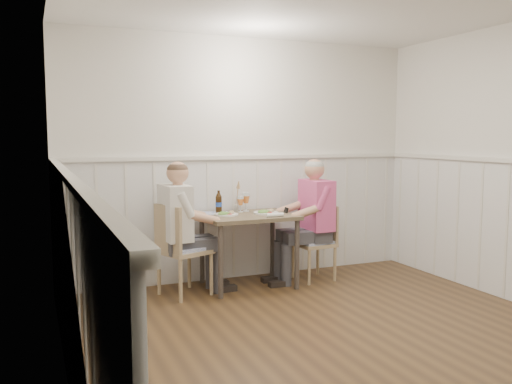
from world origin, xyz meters
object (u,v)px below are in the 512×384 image
Objects in this scene: dining_table at (248,224)px; diner_cream at (180,239)px; chair_right at (318,239)px; man_in_pink at (313,229)px; grass_vase at (236,197)px; chair_left at (180,247)px; beer_bottle at (219,203)px.

diner_cream is at bearing -176.93° from dining_table.
chair_right is (0.79, -0.04, -0.21)m from dining_table.
man_in_pink reaches higher than grass_vase.
dining_table is 1.02× the size of chair_left.
beer_bottle reaches higher than chair_right.
man_in_pink is (0.72, -0.05, -0.09)m from dining_table.
dining_table is at bearing 177.45° from chair_right.
chair_right is at bearing -13.04° from beer_bottle.
diner_cream reaches higher than dining_table.
dining_table is 1.14× the size of chair_right.
dining_table is 0.82m from chair_right.
dining_table is 0.69× the size of man_in_pink.
chair_right is 0.90× the size of chair_left.
chair_right is at bearing 12.90° from man_in_pink.
man_in_pink is at bearing -167.10° from chair_right.
man_in_pink reaches higher than chair_right.
man_in_pink is 0.89m from grass_vase.
chair_left is (-1.54, -0.04, 0.05)m from chair_right.
dining_table is 0.38m from beer_bottle.
diner_cream is at bearing -179.84° from chair_right.
man_in_pink is 5.61× the size of beer_bottle.
chair_right is 2.38× the size of grass_vase.
chair_right is 0.61× the size of diner_cream.
diner_cream is (0.01, 0.03, 0.07)m from chair_left.
man_in_pink is 1.05m from beer_bottle.
beer_bottle is (-1.04, 0.24, 0.42)m from chair_right.
diner_cream is (-0.74, -0.04, -0.09)m from dining_table.
beer_bottle is 0.23m from grass_vase.
chair_left is 0.68× the size of man_in_pink.
man_in_pink is at bearing -0.47° from diner_cream.
chair_left is at bearing -174.53° from dining_table.
man_in_pink is at bearing -4.08° from dining_table.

